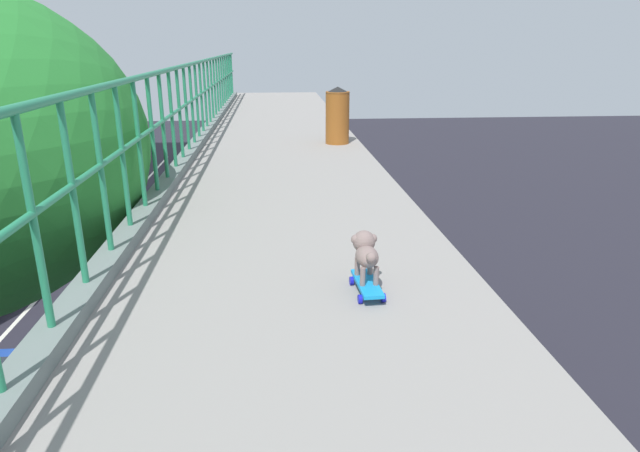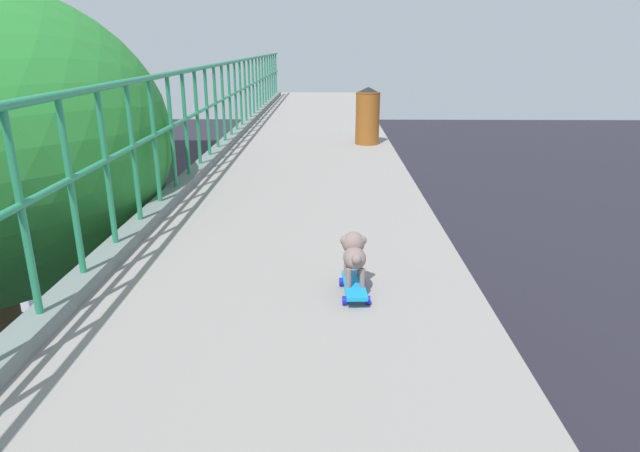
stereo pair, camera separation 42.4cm
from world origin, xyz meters
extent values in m
cylinder|color=#258359|center=(-0.25, 2.39, 7.04)|extent=(0.04, 0.04, 1.19)
cylinder|color=#258359|center=(-0.25, 2.99, 7.04)|extent=(0.04, 0.04, 1.19)
cylinder|color=#258359|center=(-0.25, 3.59, 7.04)|extent=(0.04, 0.04, 1.19)
cylinder|color=#258359|center=(-0.25, 4.19, 7.04)|extent=(0.04, 0.04, 1.19)
cylinder|color=#258359|center=(-0.25, 4.79, 7.04)|extent=(0.04, 0.04, 1.19)
cylinder|color=#258359|center=(-0.25, 5.38, 7.04)|extent=(0.04, 0.04, 1.19)
cylinder|color=#258359|center=(-0.25, 5.98, 7.04)|extent=(0.04, 0.04, 1.19)
cylinder|color=#258359|center=(-0.25, 6.58, 7.04)|extent=(0.04, 0.04, 1.19)
cylinder|color=#258359|center=(-0.25, 7.18, 7.04)|extent=(0.04, 0.04, 1.19)
cylinder|color=#258359|center=(-0.25, 7.78, 7.04)|extent=(0.04, 0.04, 1.19)
cylinder|color=#258359|center=(-0.25, 8.37, 7.04)|extent=(0.04, 0.04, 1.19)
cylinder|color=#258359|center=(-0.25, 8.97, 7.04)|extent=(0.04, 0.04, 1.19)
cylinder|color=#258359|center=(-0.25, 9.57, 7.04)|extent=(0.04, 0.04, 1.19)
cylinder|color=#258359|center=(-0.25, 10.17, 7.04)|extent=(0.04, 0.04, 1.19)
cylinder|color=#258359|center=(-0.25, 10.77, 7.04)|extent=(0.04, 0.04, 1.19)
cylinder|color=#258359|center=(-0.25, 11.37, 7.04)|extent=(0.04, 0.04, 1.19)
cylinder|color=#258359|center=(-0.25, 11.96, 7.04)|extent=(0.04, 0.04, 1.19)
cylinder|color=#258359|center=(-0.25, 12.56, 7.04)|extent=(0.04, 0.04, 1.19)
cylinder|color=#258359|center=(-0.25, 13.16, 7.04)|extent=(0.04, 0.04, 1.19)
cylinder|color=#258359|center=(-0.25, 13.76, 7.04)|extent=(0.04, 0.04, 1.19)
cylinder|color=#258359|center=(-0.25, 14.36, 7.04)|extent=(0.04, 0.04, 1.19)
cylinder|color=#258359|center=(-0.25, 14.96, 7.04)|extent=(0.04, 0.04, 1.19)
cylinder|color=#258359|center=(-0.25, 15.55, 7.04)|extent=(0.04, 0.04, 1.19)
cylinder|color=#258359|center=(-0.25, 16.15, 7.04)|extent=(0.04, 0.04, 1.19)
cylinder|color=#258359|center=(-0.25, 16.75, 7.04)|extent=(0.04, 0.04, 1.19)
cylinder|color=#258359|center=(-0.25, 17.35, 7.04)|extent=(0.04, 0.04, 1.19)
cube|color=#1B3E9A|center=(-5.20, 9.66, 0.54)|extent=(1.86, 4.32, 0.65)
cube|color=#1E232B|center=(-5.20, 9.37, 1.16)|extent=(1.65, 2.21, 0.58)
cylinder|color=black|center=(-4.31, 11.12, 0.31)|extent=(0.24, 0.62, 0.62)
cylinder|color=black|center=(-6.08, 11.12, 0.31)|extent=(0.24, 0.62, 0.62)
cylinder|color=black|center=(-4.31, 8.20, 0.31)|extent=(0.24, 0.62, 0.62)
cube|color=white|center=(-8.82, 19.70, 1.78)|extent=(2.60, 11.20, 2.99)
cube|color=black|center=(-8.82, 19.70, 2.30)|extent=(2.62, 10.30, 0.70)
cylinder|color=black|center=(-7.57, 23.62, 0.48)|extent=(0.28, 0.96, 0.96)
cylinder|color=black|center=(-10.07, 23.62, 0.48)|extent=(0.28, 0.96, 0.96)
cylinder|color=black|center=(-7.57, 16.62, 0.48)|extent=(0.28, 0.96, 0.96)
cube|color=#168FD9|center=(1.61, 2.88, 6.41)|extent=(0.16, 0.45, 0.02)
cylinder|color=#1519B9|center=(1.68, 3.03, 6.37)|extent=(0.03, 0.06, 0.06)
cylinder|color=#1519B9|center=(1.53, 3.02, 6.37)|extent=(0.03, 0.06, 0.06)
cylinder|color=#1519B9|center=(1.70, 2.74, 6.37)|extent=(0.03, 0.06, 0.06)
cylinder|color=#1519B9|center=(1.54, 2.73, 6.37)|extent=(0.03, 0.06, 0.06)
cylinder|color=gray|center=(1.65, 3.01, 6.49)|extent=(0.04, 0.04, 0.13)
cylinder|color=gray|center=(1.56, 3.00, 6.49)|extent=(0.04, 0.04, 0.13)
cylinder|color=gray|center=(1.66, 2.83, 6.49)|extent=(0.04, 0.04, 0.13)
cylinder|color=gray|center=(1.57, 2.83, 6.49)|extent=(0.04, 0.04, 0.13)
ellipsoid|color=gray|center=(1.61, 2.92, 6.59)|extent=(0.16, 0.25, 0.14)
sphere|color=gray|center=(1.61, 3.02, 6.66)|extent=(0.16, 0.16, 0.16)
ellipsoid|color=#8E5F66|center=(1.60, 3.09, 6.65)|extent=(0.06, 0.07, 0.05)
sphere|color=gray|center=(1.67, 3.02, 6.68)|extent=(0.07, 0.07, 0.07)
sphere|color=gray|center=(1.55, 3.02, 6.68)|extent=(0.07, 0.07, 0.07)
sphere|color=gray|center=(1.62, 2.79, 6.63)|extent=(0.07, 0.07, 0.07)
cylinder|color=#96501C|center=(2.07, 8.68, 6.76)|extent=(0.39, 0.39, 0.85)
cone|color=black|center=(2.07, 8.68, 7.22)|extent=(0.40, 0.40, 0.10)
camera|label=1|loc=(1.02, -0.43, 7.94)|focal=30.63mm
camera|label=2|loc=(1.44, -0.45, 7.94)|focal=30.63mm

